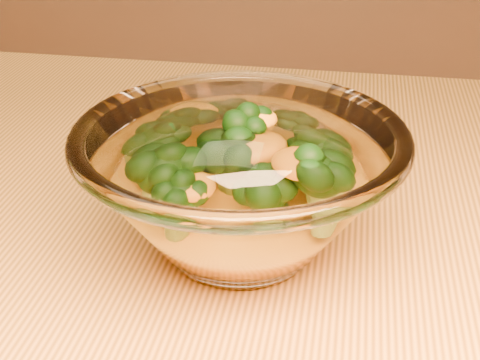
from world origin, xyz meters
name	(u,v)px	position (x,y,z in m)	size (l,w,h in m)	color
table	(230,340)	(0.00, 0.00, 0.65)	(1.20, 0.80, 0.75)	#CA8C3C
glass_bowl	(240,186)	(0.01, -0.01, 0.80)	(0.24, 0.24, 0.10)	white
cheese_sauce	(240,212)	(0.01, -0.01, 0.78)	(0.14, 0.14, 0.04)	#FFA715
broccoli_heap	(236,166)	(0.01, 0.00, 0.82)	(0.16, 0.15, 0.07)	black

